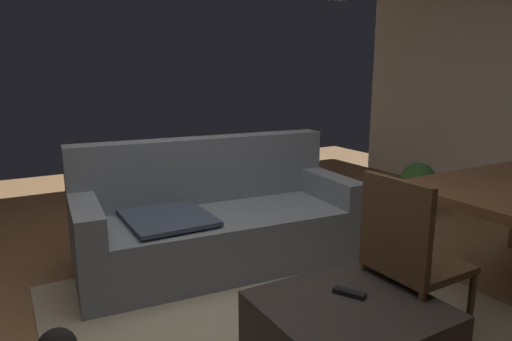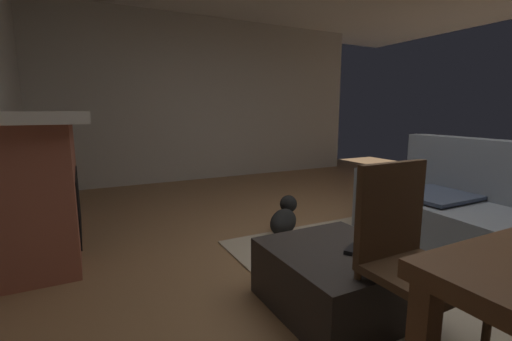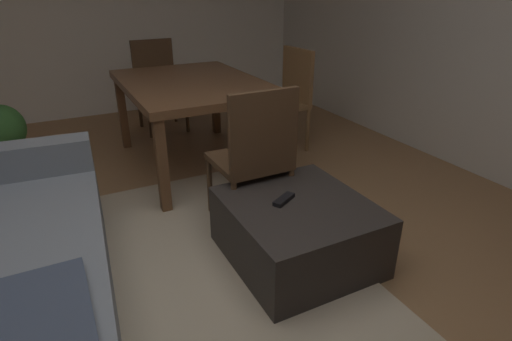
{
  "view_description": "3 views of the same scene",
  "coord_description": "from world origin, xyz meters",
  "px_view_note": "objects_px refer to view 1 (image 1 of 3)",
  "views": [
    {
      "loc": [
        -1.03,
        -2.15,
        1.45
      ],
      "look_at": [
        -0.18,
        -0.69,
        1.08
      ],
      "focal_mm": 31.62,
      "sensor_mm": 36.0,
      "label": 1
    },
    {
      "loc": [
        1.83,
        -1.99,
        1.18
      ],
      "look_at": [
        -0.15,
        -0.97,
        0.79
      ],
      "focal_mm": 24.14,
      "sensor_mm": 36.0,
      "label": 2
    },
    {
      "loc": [
        -1.31,
        0.43,
        1.47
      ],
      "look_at": [
        0.55,
        -0.52,
        0.51
      ],
      "focal_mm": 28.74,
      "sensor_mm": 36.0,
      "label": 3
    }
  ],
  "objects_px": {
    "tv_remote": "(349,293)",
    "potted_plant": "(418,185)",
    "ottoman_coffee_table": "(348,338)",
    "couch": "(216,221)",
    "dining_chair_west": "(407,252)"
  },
  "relations": [
    {
      "from": "couch",
      "to": "tv_remote",
      "type": "bearing_deg",
      "value": -88.33
    },
    {
      "from": "tv_remote",
      "to": "ottoman_coffee_table",
      "type": "bearing_deg",
      "value": -157.55
    },
    {
      "from": "couch",
      "to": "dining_chair_west",
      "type": "relative_size",
      "value": 2.3
    },
    {
      "from": "potted_plant",
      "to": "dining_chair_west",
      "type": "bearing_deg",
      "value": -140.81
    },
    {
      "from": "tv_remote",
      "to": "dining_chair_west",
      "type": "relative_size",
      "value": 0.17
    },
    {
      "from": "dining_chair_west",
      "to": "couch",
      "type": "bearing_deg",
      "value": 105.8
    },
    {
      "from": "couch",
      "to": "tv_remote",
      "type": "xyz_separation_m",
      "value": [
        0.04,
        -1.47,
        0.05
      ]
    },
    {
      "from": "ottoman_coffee_table",
      "to": "tv_remote",
      "type": "xyz_separation_m",
      "value": [
        0.05,
        0.06,
        0.2
      ]
    },
    {
      "from": "couch",
      "to": "dining_chair_west",
      "type": "xyz_separation_m",
      "value": [
        0.42,
        -1.49,
        0.2
      ]
    },
    {
      "from": "tv_remote",
      "to": "potted_plant",
      "type": "relative_size",
      "value": 0.29
    },
    {
      "from": "ottoman_coffee_table",
      "to": "potted_plant",
      "type": "xyz_separation_m",
      "value": [
        2.23,
        1.52,
        0.14
      ]
    },
    {
      "from": "tv_remote",
      "to": "dining_chair_west",
      "type": "height_order",
      "value": "dining_chair_west"
    },
    {
      "from": "ottoman_coffee_table",
      "to": "dining_chair_west",
      "type": "relative_size",
      "value": 0.87
    },
    {
      "from": "potted_plant",
      "to": "tv_remote",
      "type": "bearing_deg",
      "value": -146.28
    },
    {
      "from": "tv_remote",
      "to": "potted_plant",
      "type": "xyz_separation_m",
      "value": [
        2.18,
        1.46,
        -0.05
      ]
    }
  ]
}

